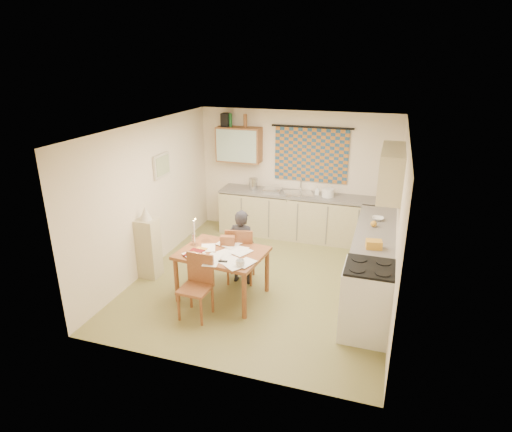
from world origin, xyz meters
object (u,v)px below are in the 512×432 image
(counter_back, at_px, (300,216))
(shelf_stand, at_px, (149,248))
(counter_right, at_px, (372,264))
(stove, at_px, (367,301))
(dining_table, at_px, (223,274))
(person, at_px, (242,247))
(chair_far, at_px, (241,264))

(counter_back, height_order, shelf_stand, shelf_stand)
(counter_right, xyz_separation_m, shelf_stand, (-3.54, -0.65, 0.05))
(stove, height_order, dining_table, stove)
(person, relative_size, shelf_stand, 1.23)
(counter_back, distance_m, person, 2.17)
(counter_back, relative_size, person, 2.66)
(counter_back, xyz_separation_m, dining_table, (-0.63, -2.61, -0.07))
(counter_right, bearing_deg, shelf_stand, -169.62)
(counter_back, height_order, dining_table, counter_back)
(chair_far, height_order, person, person)
(counter_right, bearing_deg, chair_far, -170.70)
(dining_table, xyz_separation_m, shelf_stand, (-1.40, 0.23, 0.13))
(counter_right, bearing_deg, stove, -90.00)
(stove, xyz_separation_m, chair_far, (-2.05, 0.87, -0.20))
(counter_back, relative_size, dining_table, 2.48)
(counter_right, xyz_separation_m, person, (-2.02, -0.36, 0.17))
(shelf_stand, bearing_deg, counter_right, 10.38)
(stove, height_order, chair_far, stove)
(stove, relative_size, person, 0.81)
(stove, distance_m, chair_far, 2.23)
(counter_right, height_order, stove, stove)
(person, bearing_deg, shelf_stand, 11.38)
(chair_far, distance_m, shelf_stand, 1.54)
(counter_back, xyz_separation_m, stove, (1.51, -2.94, 0.05))
(dining_table, distance_m, chair_far, 0.56)
(stove, bearing_deg, shelf_stand, 171.05)
(person, height_order, shelf_stand, person)
(chair_far, xyz_separation_m, person, (0.03, -0.03, 0.32))
(stove, xyz_separation_m, person, (-2.02, 0.84, 0.12))
(stove, relative_size, chair_far, 1.05)
(dining_table, relative_size, chair_far, 1.39)
(stove, distance_m, shelf_stand, 3.58)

